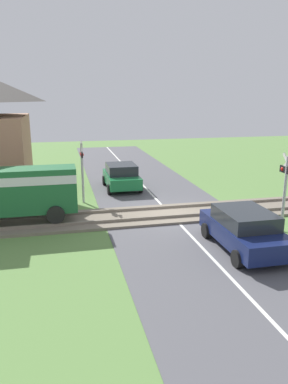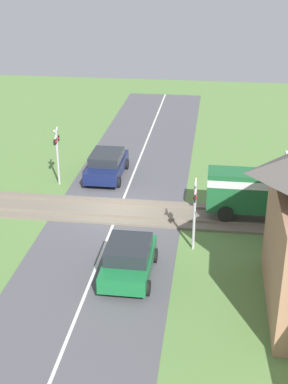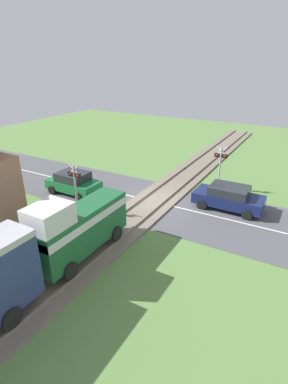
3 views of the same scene
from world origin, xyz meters
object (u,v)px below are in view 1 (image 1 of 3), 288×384
object	(u,v)px
crossing_signal_west_approach	(286,182)
crossing_signal_east_approach	(82,164)
car_near_crossing	(244,229)
car_far_side	(121,176)

from	to	relation	value
crossing_signal_west_approach	crossing_signal_east_approach	size ratio (longest dim) A/B	1.00
crossing_signal_east_approach	crossing_signal_west_approach	bearing A→B (deg)	-128.18
car_near_crossing	crossing_signal_west_approach	world-z (taller)	crossing_signal_west_approach
car_near_crossing	crossing_signal_west_approach	size ratio (longest dim) A/B	1.28
car_far_side	crossing_signal_west_approach	xyz separation A→B (m)	(-8.57, -5.32, 1.29)
car_far_side	car_near_crossing	bearing A→B (deg)	-163.85
car_far_side	crossing_signal_west_approach	size ratio (longest dim) A/B	1.12
crossing_signal_east_approach	car_far_side	bearing A→B (deg)	-44.59
car_near_crossing	crossing_signal_east_approach	bearing A→B (deg)	35.42
car_far_side	crossing_signal_west_approach	world-z (taller)	crossing_signal_west_approach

